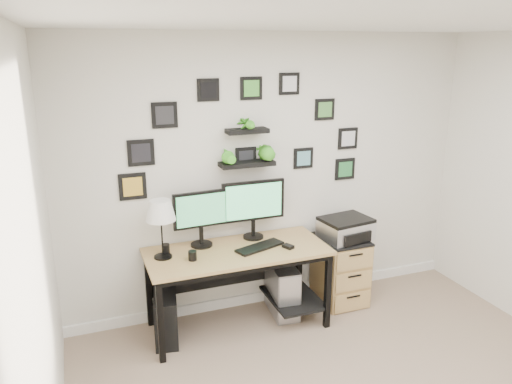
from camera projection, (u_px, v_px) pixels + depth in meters
name	position (u px, v px, depth m)	size (l,w,h in m)	color
room	(273.00, 294.00, 5.06)	(4.00, 4.00, 4.00)	gray
desk	(240.00, 261.00, 4.46)	(1.60, 0.70, 0.75)	tan
monitor_left	(201.00, 215.00, 4.38)	(0.50, 0.21, 0.51)	black
monitor_right	(253.00, 205.00, 4.56)	(0.59, 0.19, 0.55)	black
keyboard	(260.00, 247.00, 4.41)	(0.46, 0.15, 0.02)	black
mouse	(288.00, 246.00, 4.42)	(0.06, 0.10, 0.03)	black
table_lamp	(161.00, 212.00, 4.11)	(0.25, 0.25, 0.51)	black
mug	(192.00, 256.00, 4.16)	(0.07, 0.07, 0.08)	black
pen_cup	(166.00, 249.00, 4.29)	(0.07, 0.07, 0.09)	black
pc_tower_black	(166.00, 317.00, 4.32)	(0.19, 0.43, 0.43)	black
pc_tower_grey	(282.00, 289.00, 4.75)	(0.27, 0.52, 0.49)	gray
file_cabinet	(340.00, 270.00, 4.95)	(0.43, 0.53, 0.67)	tan
printer	(346.00, 228.00, 4.82)	(0.50, 0.42, 0.21)	silver
wall_decor	(249.00, 140.00, 4.46)	(2.31, 0.18, 1.05)	black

